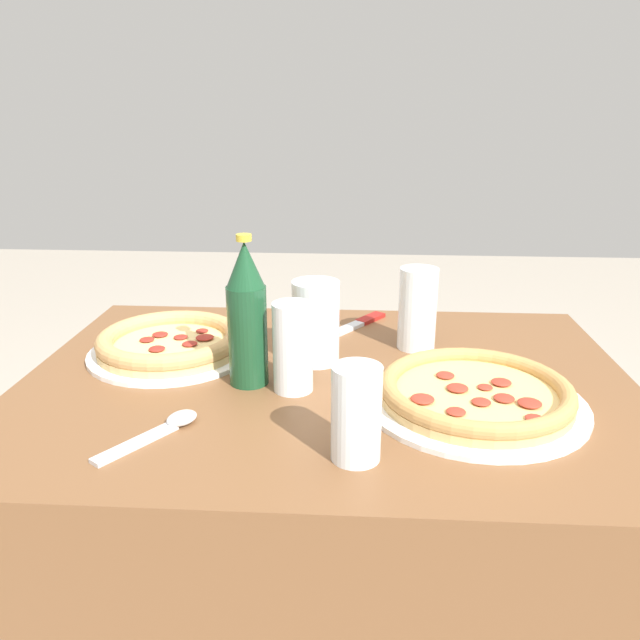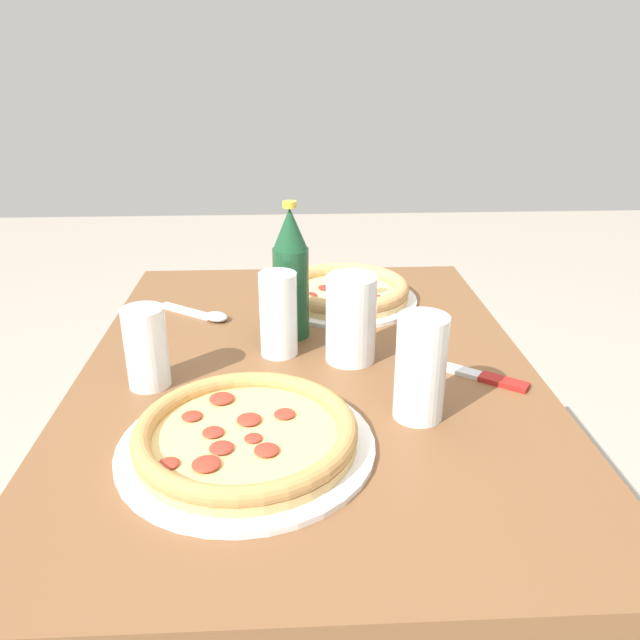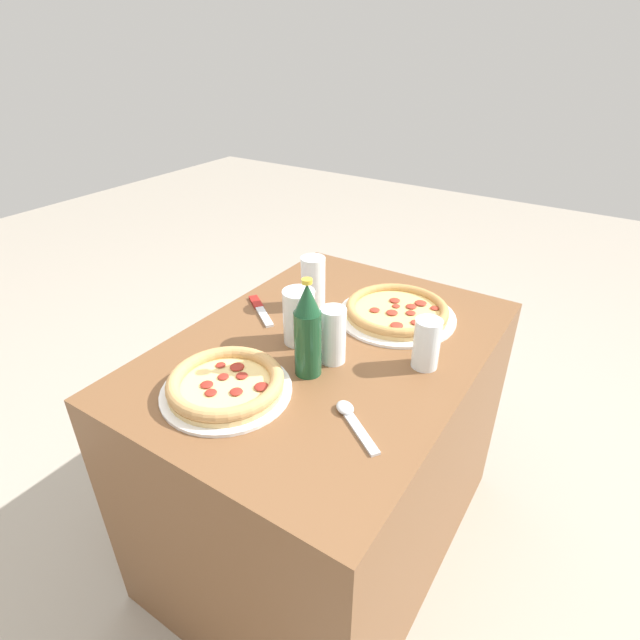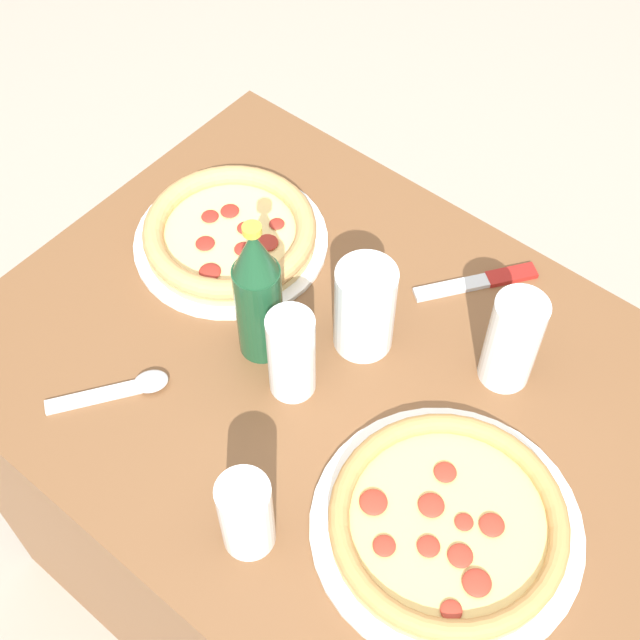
{
  "view_description": "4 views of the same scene",
  "coord_description": "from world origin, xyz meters",
  "px_view_note": "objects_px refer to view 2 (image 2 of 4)",
  "views": [
    {
      "loc": [
        -0.05,
        0.92,
        1.13
      ],
      "look_at": [
        0.01,
        -0.04,
        0.8
      ],
      "focal_mm": 35.0,
      "sensor_mm": 36.0,
      "label": 1
    },
    {
      "loc": [
        -0.88,
        0.03,
        1.17
      ],
      "look_at": [
        0.04,
        -0.02,
        0.78
      ],
      "focal_mm": 35.0,
      "sensor_mm": 36.0,
      "label": 2
    },
    {
      "loc": [
        0.89,
        0.56,
        1.4
      ],
      "look_at": [
        0.01,
        -0.02,
        0.79
      ],
      "focal_mm": 28.0,
      "sensor_mm": 36.0,
      "label": 3
    },
    {
      "loc": [
        -0.37,
        0.5,
        1.71
      ],
      "look_at": [
        0.05,
        -0.01,
        0.8
      ],
      "focal_mm": 50.0,
      "sensor_mm": 36.0,
      "label": 4
    }
  ],
  "objects_px": {
    "glass_cola": "(147,352)",
    "glass_orange_juice": "(420,370)",
    "beer_bottle": "(291,275)",
    "glass_red_wine": "(351,323)",
    "pizza_margherita": "(345,291)",
    "glass_water": "(278,317)",
    "pizza_pepperoni": "(246,436)",
    "knife": "(474,375)",
    "spoon": "(205,315)"
  },
  "relations": [
    {
      "from": "glass_orange_juice",
      "to": "beer_bottle",
      "type": "height_order",
      "value": "beer_bottle"
    },
    {
      "from": "beer_bottle",
      "to": "glass_cola",
      "type": "bearing_deg",
      "value": 128.47
    },
    {
      "from": "glass_red_wine",
      "to": "beer_bottle",
      "type": "bearing_deg",
      "value": 43.38
    },
    {
      "from": "pizza_pepperoni",
      "to": "knife",
      "type": "relative_size",
      "value": 2.01
    },
    {
      "from": "pizza_pepperoni",
      "to": "knife",
      "type": "bearing_deg",
      "value": -62.93
    },
    {
      "from": "pizza_pepperoni",
      "to": "spoon",
      "type": "bearing_deg",
      "value": 13.46
    },
    {
      "from": "pizza_margherita",
      "to": "spoon",
      "type": "relative_size",
      "value": 1.94
    },
    {
      "from": "beer_bottle",
      "to": "spoon",
      "type": "distance_m",
      "value": 0.21
    },
    {
      "from": "knife",
      "to": "spoon",
      "type": "distance_m",
      "value": 0.51
    },
    {
      "from": "glass_red_wine",
      "to": "knife",
      "type": "distance_m",
      "value": 0.21
    },
    {
      "from": "glass_orange_juice",
      "to": "knife",
      "type": "xyz_separation_m",
      "value": [
        0.11,
        -0.11,
        -0.07
      ]
    },
    {
      "from": "knife",
      "to": "spoon",
      "type": "xyz_separation_m",
      "value": [
        0.26,
        0.44,
        0.0
      ]
    },
    {
      "from": "pizza_pepperoni",
      "to": "glass_water",
      "type": "xyz_separation_m",
      "value": [
        0.27,
        -0.04,
        0.05
      ]
    },
    {
      "from": "glass_water",
      "to": "beer_bottle",
      "type": "height_order",
      "value": "beer_bottle"
    },
    {
      "from": "glass_water",
      "to": "knife",
      "type": "bearing_deg",
      "value": -107.89
    },
    {
      "from": "spoon",
      "to": "glass_orange_juice",
      "type": "bearing_deg",
      "value": -137.45
    },
    {
      "from": "glass_orange_juice",
      "to": "pizza_pepperoni",
      "type": "bearing_deg",
      "value": 106.25
    },
    {
      "from": "glass_red_wine",
      "to": "beer_bottle",
      "type": "xyz_separation_m",
      "value": [
        0.1,
        0.09,
        0.05
      ]
    },
    {
      "from": "knife",
      "to": "spoon",
      "type": "height_order",
      "value": "spoon"
    },
    {
      "from": "knife",
      "to": "glass_water",
      "type": "bearing_deg",
      "value": 72.11
    },
    {
      "from": "glass_water",
      "to": "glass_red_wine",
      "type": "bearing_deg",
      "value": -103.1
    },
    {
      "from": "glass_cola",
      "to": "glass_red_wine",
      "type": "height_order",
      "value": "glass_red_wine"
    },
    {
      "from": "glass_cola",
      "to": "glass_water",
      "type": "relative_size",
      "value": 0.88
    },
    {
      "from": "pizza_margherita",
      "to": "spoon",
      "type": "xyz_separation_m",
      "value": [
        -0.07,
        0.27,
        -0.01
      ]
    },
    {
      "from": "pizza_pepperoni",
      "to": "glass_water",
      "type": "bearing_deg",
      "value": -8.15
    },
    {
      "from": "knife",
      "to": "glass_cola",
      "type": "bearing_deg",
      "value": 90.06
    },
    {
      "from": "beer_bottle",
      "to": "glass_red_wine",
      "type": "bearing_deg",
      "value": -136.62
    },
    {
      "from": "pizza_margherita",
      "to": "knife",
      "type": "distance_m",
      "value": 0.37
    },
    {
      "from": "pizza_pepperoni",
      "to": "knife",
      "type": "height_order",
      "value": "pizza_pepperoni"
    },
    {
      "from": "pizza_pepperoni",
      "to": "spoon",
      "type": "relative_size",
      "value": 2.19
    },
    {
      "from": "glass_cola",
      "to": "glass_orange_juice",
      "type": "bearing_deg",
      "value": -105.45
    },
    {
      "from": "pizza_margherita",
      "to": "glass_water",
      "type": "distance_m",
      "value": 0.27
    },
    {
      "from": "pizza_margherita",
      "to": "glass_water",
      "type": "height_order",
      "value": "glass_water"
    },
    {
      "from": "pizza_margherita",
      "to": "glass_water",
      "type": "bearing_deg",
      "value": 150.63
    },
    {
      "from": "beer_bottle",
      "to": "glass_water",
      "type": "bearing_deg",
      "value": 163.49
    },
    {
      "from": "glass_red_wine",
      "to": "spoon",
      "type": "relative_size",
      "value": 0.96
    },
    {
      "from": "glass_water",
      "to": "glass_red_wine",
      "type": "height_order",
      "value": "glass_red_wine"
    },
    {
      "from": "glass_water",
      "to": "spoon",
      "type": "bearing_deg",
      "value": 41.7
    },
    {
      "from": "glass_water",
      "to": "beer_bottle",
      "type": "xyz_separation_m",
      "value": [
        0.07,
        -0.02,
        0.05
      ]
    },
    {
      "from": "pizza_margherita",
      "to": "spoon",
      "type": "distance_m",
      "value": 0.28
    },
    {
      "from": "pizza_pepperoni",
      "to": "glass_orange_juice",
      "type": "distance_m",
      "value": 0.24
    },
    {
      "from": "glass_water",
      "to": "spoon",
      "type": "distance_m",
      "value": 0.22
    },
    {
      "from": "glass_orange_juice",
      "to": "beer_bottle",
      "type": "distance_m",
      "value": 0.33
    },
    {
      "from": "pizza_margherita",
      "to": "glass_red_wine",
      "type": "xyz_separation_m",
      "value": [
        -0.26,
        0.01,
        0.04
      ]
    },
    {
      "from": "pizza_pepperoni",
      "to": "pizza_margherita",
      "type": "bearing_deg",
      "value": -18.57
    },
    {
      "from": "pizza_pepperoni",
      "to": "spoon",
      "type": "height_order",
      "value": "pizza_pepperoni"
    },
    {
      "from": "glass_cola",
      "to": "glass_orange_juice",
      "type": "distance_m",
      "value": 0.4
    },
    {
      "from": "glass_water",
      "to": "glass_red_wine",
      "type": "relative_size",
      "value": 0.99
    },
    {
      "from": "glass_orange_juice",
      "to": "beer_bottle",
      "type": "relative_size",
      "value": 0.62
    },
    {
      "from": "pizza_margherita",
      "to": "glass_red_wine",
      "type": "bearing_deg",
      "value": 176.81
    }
  ]
}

